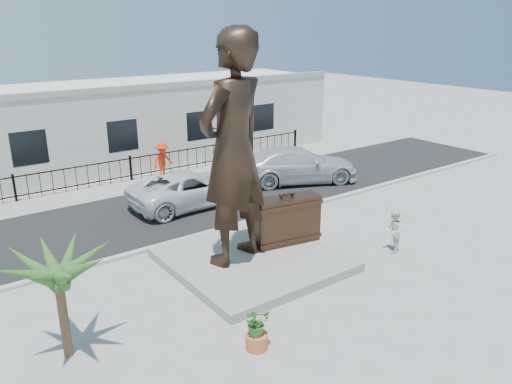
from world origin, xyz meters
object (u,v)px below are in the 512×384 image
(statue, at_px, (233,150))
(suitcase, at_px, (286,220))
(tourist, at_px, (393,231))
(car_white, at_px, (191,188))

(statue, xyz_separation_m, suitcase, (2.18, -0.02, -2.82))
(suitcase, distance_m, tourist, 3.74)
(statue, bearing_deg, tourist, 138.84)
(tourist, bearing_deg, statue, -68.17)
(suitcase, relative_size, tourist, 1.52)
(statue, height_order, tourist, statue)
(statue, bearing_deg, car_white, -122.89)
(tourist, bearing_deg, suitcase, -82.05)
(statue, xyz_separation_m, tourist, (5.10, -2.34, -3.18))
(statue, distance_m, suitcase, 3.57)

